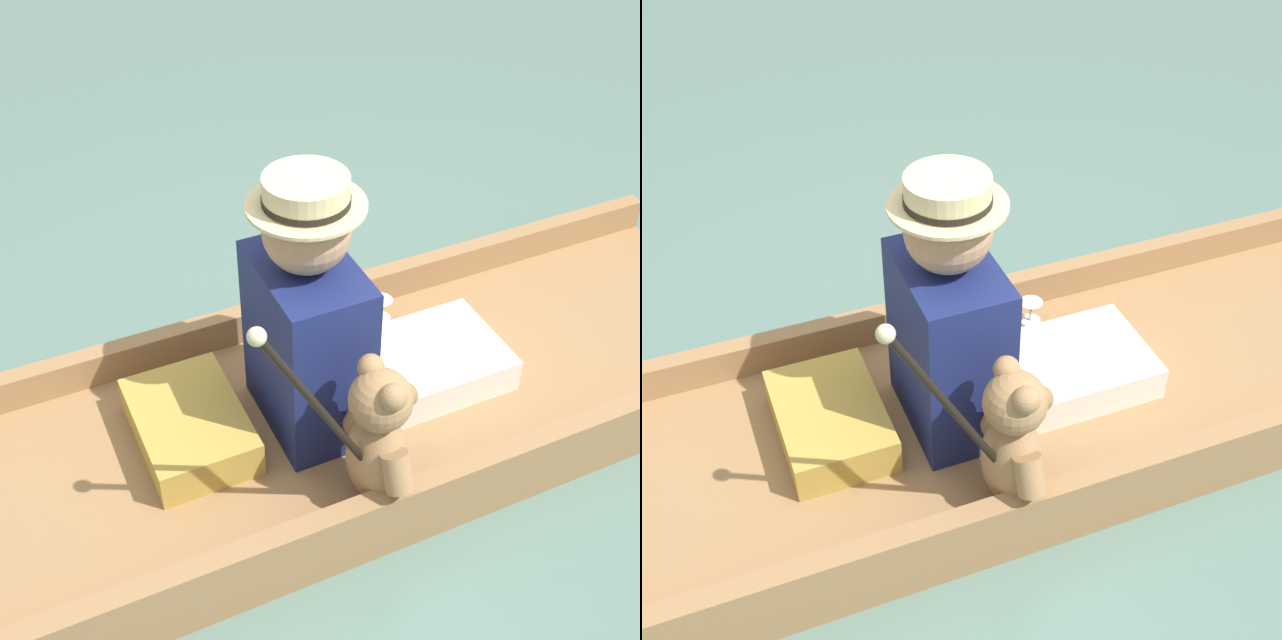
# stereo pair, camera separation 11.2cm
# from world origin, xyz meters

# --- Properties ---
(ground_plane) EXTENTS (16.00, 16.00, 0.00)m
(ground_plane) POSITION_xyz_m (0.00, 0.00, 0.00)
(ground_plane) COLOR slate
(punt_boat) EXTENTS (0.92, 2.81, 0.22)m
(punt_boat) POSITION_xyz_m (0.00, 0.00, 0.07)
(punt_boat) COLOR #997047
(punt_boat) RESTS_ON ground_plane
(seat_cushion) EXTENTS (0.42, 0.29, 0.12)m
(seat_cushion) POSITION_xyz_m (-0.06, -0.50, 0.17)
(seat_cushion) COLOR #B7933D
(seat_cushion) RESTS_ON punt_boat
(seated_person) EXTENTS (0.38, 0.78, 0.81)m
(seated_person) POSITION_xyz_m (-0.01, -0.07, 0.41)
(seated_person) COLOR white
(seated_person) RESTS_ON punt_boat
(teddy_bear) EXTENTS (0.32, 0.19, 0.45)m
(teddy_bear) POSITION_xyz_m (0.33, -0.11, 0.32)
(teddy_bear) COLOR #9E754C
(teddy_bear) RESTS_ON punt_boat
(wine_glass) EXTENTS (0.08, 0.08, 0.08)m
(wine_glass) POSITION_xyz_m (-0.32, 0.25, 0.16)
(wine_glass) COLOR silver
(wine_glass) RESTS_ON punt_boat
(walking_cane) EXTENTS (0.04, 0.40, 0.73)m
(walking_cane) POSITION_xyz_m (0.36, -0.29, 0.53)
(walking_cane) COLOR black
(walking_cane) RESTS_ON punt_boat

